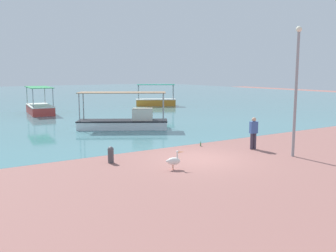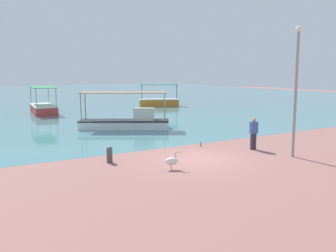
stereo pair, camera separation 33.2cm
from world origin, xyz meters
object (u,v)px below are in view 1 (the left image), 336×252
Objects in this scene: pelican at (174,161)px; fishing_boat_far_right at (40,108)px; mooring_bollard at (111,154)px; glass_bottle at (201,144)px; fishing_boat_outer at (126,121)px; fishing_boat_near_right at (156,101)px; lamp_post at (296,85)px; fisherman_standing at (254,132)px.

fishing_boat_far_right is at bearing 89.17° from pelican.
mooring_bollard is at bearing 125.49° from pelican.
mooring_bollard is 5.75m from glass_bottle.
pelican is at bearing -90.83° from fishing_boat_far_right.
mooring_bollard is (-4.91, -8.63, -0.19)m from fishing_boat_outer.
pelican is at bearing -118.90° from fishing_boat_near_right.
glass_bottle is at bearing -80.30° from fishing_boat_far_right.
lamp_post is at bearing -62.07° from glass_bottle.
lamp_post is (-7.78, -26.36, 2.87)m from fishing_boat_near_right.
fishing_boat_near_right is 24.23m from glass_bottle.
fishing_boat_outer is 7.84m from glass_bottle.
fishing_boat_near_right is 17.90m from fishing_boat_outer.
pelican is 3.03m from mooring_bollard.
lamp_post is at bearing -76.91° from fishing_boat_far_right.
pelican is at bearing 170.73° from lamp_post.
fishing_boat_outer is 7.87× the size of pelican.
fishing_boat_outer is 23.33× the size of glass_bottle.
fishing_boat_outer is 9.93m from mooring_bollard.
lamp_post reaches higher than fishing_boat_far_right.
fishing_boat_outer is at bearing 104.96° from fisherman_standing.
fishing_boat_outer reaches higher than fishing_boat_near_right.
fishing_boat_far_right is 21.18m from glass_bottle.
fishing_boat_outer is 1.12× the size of fishing_boat_far_right.
fisherman_standing is at bearing 11.89° from pelican.
fishing_boat_near_right is at bearing 73.56° from lamp_post.
fishing_boat_outer is 11.54m from pelican.
fishing_boat_far_right is 7.06× the size of pelican.
lamp_post reaches higher than mooring_bollard.
lamp_post is (6.21, -1.01, 3.05)m from pelican.
lamp_post is (3.06, -12.11, 2.84)m from fishing_boat_outer.
lamp_post is 8.24× the size of mooring_bollard.
glass_bottle is (3.92, 3.31, -0.27)m from pelican.
pelican is at bearing -139.80° from glass_bottle.
fishing_boat_outer is at bearing 104.18° from lamp_post.
mooring_bollard is at bearing 170.59° from fisherman_standing.
lamp_post reaches higher than fishing_boat_near_right.
fishing_boat_near_right is 13.69m from fishing_boat_far_right.
fisherman_standing is 2.92m from glass_bottle.
fishing_boat_far_right reaches higher than pelican.
fisherman_standing is 6.26× the size of glass_bottle.
fishing_boat_outer is at bearing 95.64° from glass_bottle.
fisherman_standing is at bearing -75.04° from fishing_boat_outer.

